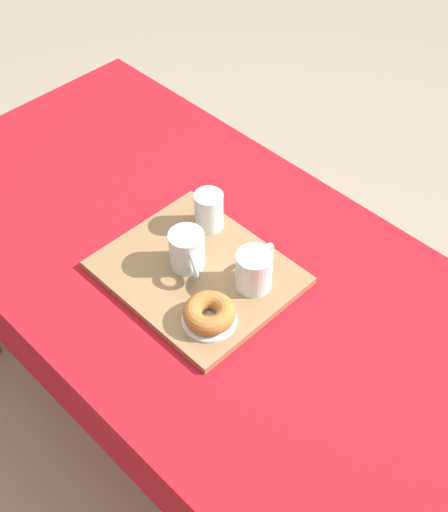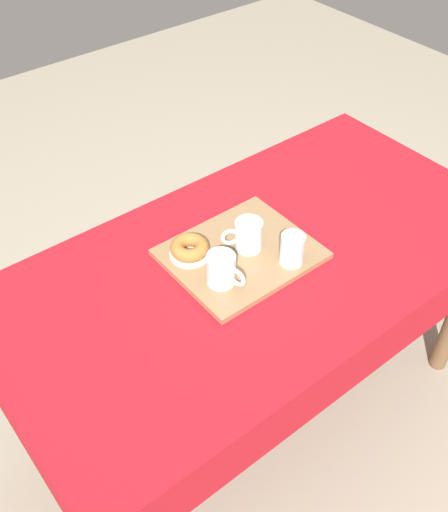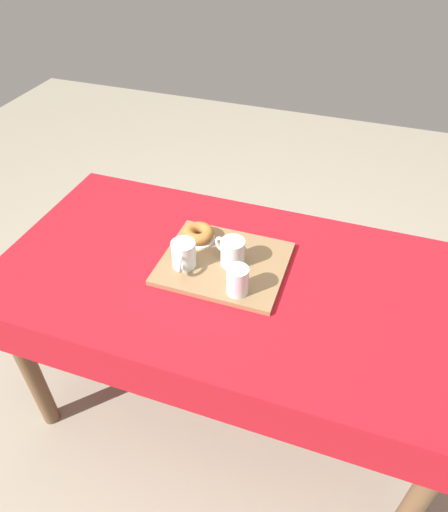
% 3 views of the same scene
% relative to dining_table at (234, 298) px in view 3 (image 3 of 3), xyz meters
% --- Properties ---
extents(ground_plane, '(6.00, 6.00, 0.00)m').
position_rel_dining_table_xyz_m(ground_plane, '(0.00, 0.00, -0.64)').
color(ground_plane, gray).
extents(dining_table, '(1.54, 0.81, 0.74)m').
position_rel_dining_table_xyz_m(dining_table, '(0.00, 0.00, 0.00)').
color(dining_table, '#A8141E').
rests_on(dining_table, ground).
extents(serving_tray, '(0.40, 0.34, 0.02)m').
position_rel_dining_table_xyz_m(serving_tray, '(0.05, -0.03, 0.11)').
color(serving_tray, olive).
rests_on(serving_tray, dining_table).
extents(tea_mug_left, '(0.08, 0.12, 0.09)m').
position_rel_dining_table_xyz_m(tea_mug_left, '(0.16, 0.02, 0.17)').
color(tea_mug_left, silver).
rests_on(tea_mug_left, serving_tray).
extents(tea_mug_right, '(0.11, 0.08, 0.09)m').
position_rel_dining_table_xyz_m(tea_mug_right, '(0.02, -0.04, 0.17)').
color(tea_mug_right, silver).
rests_on(tea_mug_right, serving_tray).
extents(water_glass_near, '(0.07, 0.07, 0.09)m').
position_rel_dining_table_xyz_m(water_glass_near, '(-0.04, 0.08, 0.17)').
color(water_glass_near, silver).
rests_on(water_glass_near, serving_tray).
extents(donut_plate_left, '(0.11, 0.11, 0.01)m').
position_rel_dining_table_xyz_m(donut_plate_left, '(0.17, -0.11, 0.13)').
color(donut_plate_left, white).
rests_on(donut_plate_left, serving_tray).
extents(sugar_donut_left, '(0.11, 0.11, 0.04)m').
position_rel_dining_table_xyz_m(sugar_donut_left, '(0.17, -0.11, 0.15)').
color(sugar_donut_left, '#A3662D').
rests_on(sugar_donut_left, donut_plate_left).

